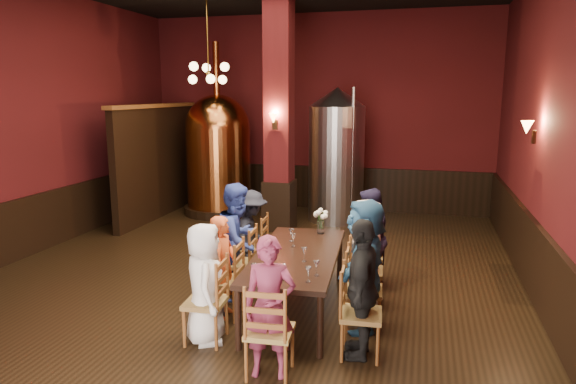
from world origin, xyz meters
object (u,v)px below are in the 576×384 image
(steel_vessel, at_px, (336,155))
(dining_table, at_px, (297,258))
(person_1, at_px, (224,267))
(copper_kettle, at_px, (218,153))
(rose_vase, at_px, (321,217))
(person_0, at_px, (205,283))
(person_2, at_px, (238,240))

(steel_vessel, bearing_deg, dining_table, -86.15)
(person_1, relative_size, copper_kettle, 0.33)
(copper_kettle, distance_m, steel_vessel, 2.69)
(copper_kettle, bearing_deg, steel_vessel, 0.07)
(copper_kettle, relative_size, steel_vessel, 1.34)
(copper_kettle, height_order, rose_vase, copper_kettle)
(steel_vessel, relative_size, rose_vase, 7.78)
(rose_vase, bearing_deg, steel_vessel, 96.40)
(dining_table, xyz_separation_m, steel_vessel, (-0.32, 4.76, 0.73))
(person_1, bearing_deg, copper_kettle, 23.65)
(dining_table, bearing_deg, steel_vessel, 89.58)
(person_0, bearing_deg, dining_table, -61.10)
(person_2, xyz_separation_m, steel_vessel, (0.55, 4.50, 0.64))
(person_0, bearing_deg, rose_vase, -48.30)
(person_2, distance_m, rose_vase, 1.23)
(person_0, bearing_deg, copper_kettle, -4.01)
(rose_vase, bearing_deg, copper_kettle, 129.44)
(person_0, bearing_deg, person_2, -20.74)
(copper_kettle, relative_size, rose_vase, 10.45)
(steel_vessel, bearing_deg, copper_kettle, -179.93)
(steel_vessel, bearing_deg, person_1, -95.57)
(person_0, xyz_separation_m, copper_kettle, (-2.23, 5.82, 0.71))
(person_2, bearing_deg, copper_kettle, 33.68)
(person_1, xyz_separation_m, person_2, (-0.05, 0.66, 0.14))
(person_1, distance_m, rose_vase, 1.69)
(person_2, distance_m, copper_kettle, 5.01)
(person_2, bearing_deg, dining_table, -98.68)
(person_0, xyz_separation_m, rose_vase, (0.88, 2.04, 0.32))
(person_2, bearing_deg, person_0, -167.47)
(person_1, relative_size, person_2, 0.82)
(dining_table, xyz_separation_m, person_0, (-0.77, -1.06, -0.02))
(steel_vessel, bearing_deg, rose_vase, -83.60)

